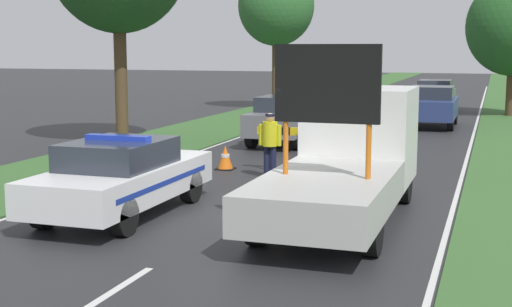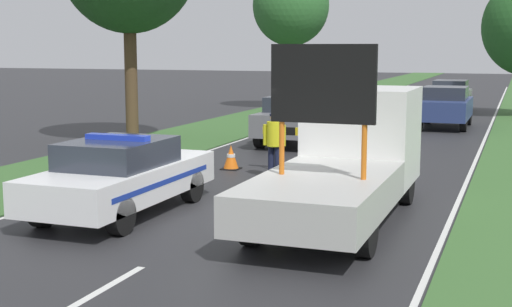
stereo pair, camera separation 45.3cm
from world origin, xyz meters
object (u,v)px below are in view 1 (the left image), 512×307
(traffic_cone_near_police, at_px, (337,175))
(traffic_cone_near_truck, at_px, (352,156))
(traffic_cone_centre_front, at_px, (225,157))
(work_truck, at_px, (349,155))
(road_barrier, at_px, (307,136))
(queued_car_hatch_blue, at_px, (432,106))
(police_car, at_px, (122,176))
(pedestrian_civilian, at_px, (316,134))
(queued_car_van_white, at_px, (435,95))
(roadside_tree_near_left, at_px, (276,6))
(queued_car_suv_grey, at_px, (285,119))
(police_officer, at_px, (270,140))

(traffic_cone_near_police, distance_m, traffic_cone_near_truck, 2.73)
(traffic_cone_near_police, distance_m, traffic_cone_centre_front, 3.49)
(work_truck, relative_size, road_barrier, 2.39)
(road_barrier, xyz_separation_m, queued_car_hatch_blue, (2.09, 11.97, -0.09))
(traffic_cone_near_police, bearing_deg, traffic_cone_centre_front, 159.04)
(police_car, distance_m, traffic_cone_centre_front, 5.46)
(pedestrian_civilian, height_order, traffic_cone_centre_front, pedestrian_civilian)
(queued_car_van_white, bearing_deg, traffic_cone_centre_front, 78.93)
(work_truck, relative_size, roadside_tree_near_left, 0.87)
(police_car, bearing_deg, queued_car_suv_grey, 88.26)
(police_officer, distance_m, queued_car_van_white, 20.40)
(traffic_cone_near_police, distance_m, queued_car_suv_grey, 7.27)
(pedestrian_civilian, xyz_separation_m, roadside_tree_near_left, (-6.65, 18.32, 4.23))
(police_officer, height_order, queued_car_hatch_blue, queued_car_hatch_blue)
(police_officer, relative_size, traffic_cone_near_truck, 2.71)
(road_barrier, distance_m, queued_car_hatch_blue, 12.15)
(traffic_cone_near_police, height_order, traffic_cone_centre_front, traffic_cone_centre_front)
(police_officer, height_order, queued_car_van_white, police_officer)
(police_officer, xyz_separation_m, traffic_cone_near_police, (1.75, -0.38, -0.70))
(pedestrian_civilian, distance_m, traffic_cone_near_truck, 1.85)
(road_barrier, height_order, pedestrian_civilian, pedestrian_civilian)
(police_car, bearing_deg, traffic_cone_centre_front, 88.63)
(traffic_cone_centre_front, bearing_deg, roadside_tree_near_left, 102.92)
(traffic_cone_near_truck, distance_m, queued_car_van_white, 17.95)
(pedestrian_civilian, height_order, traffic_cone_near_police, pedestrian_civilian)
(traffic_cone_near_truck, height_order, queued_car_van_white, queued_car_van_white)
(road_barrier, relative_size, queued_car_van_white, 0.60)
(queued_car_hatch_blue, bearing_deg, police_car, 76.39)
(roadside_tree_near_left, bearing_deg, queued_car_van_white, 8.49)
(police_car, xyz_separation_m, pedestrian_civilian, (2.49, 5.33, 0.30))
(work_truck, relative_size, queued_car_hatch_blue, 1.56)
(traffic_cone_near_truck, bearing_deg, traffic_cone_near_police, -86.15)
(traffic_cone_centre_front, bearing_deg, work_truck, -43.88)
(road_barrier, distance_m, traffic_cone_centre_front, 2.26)
(queued_car_suv_grey, height_order, queued_car_hatch_blue, queued_car_hatch_blue)
(police_car, distance_m, traffic_cone_near_police, 5.34)
(queued_car_hatch_blue, bearing_deg, traffic_cone_near_police, 85.77)
(police_officer, distance_m, roadside_tree_near_left, 20.37)
(pedestrian_civilian, distance_m, traffic_cone_near_police, 1.59)
(traffic_cone_near_police, relative_size, traffic_cone_near_truck, 0.88)
(work_truck, xyz_separation_m, queued_car_hatch_blue, (0.21, 16.07, -0.28))
(traffic_cone_near_police, relative_size, queued_car_hatch_blue, 0.13)
(queued_car_suv_grey, bearing_deg, pedestrian_civilian, 113.91)
(traffic_cone_centre_front, bearing_deg, queued_car_hatch_blue, 70.79)
(traffic_cone_near_truck, xyz_separation_m, queued_car_van_white, (0.72, 17.93, 0.54))
(work_truck, distance_m, traffic_cone_near_police, 2.89)
(police_officer, xyz_separation_m, queued_car_suv_grey, (-1.42, 6.14, -0.11))
(roadside_tree_near_left, bearing_deg, queued_car_suv_grey, -71.76)
(police_car, distance_m, pedestrian_civilian, 5.89)
(road_barrier, xyz_separation_m, queued_car_suv_grey, (-2.07, 5.05, -0.10))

